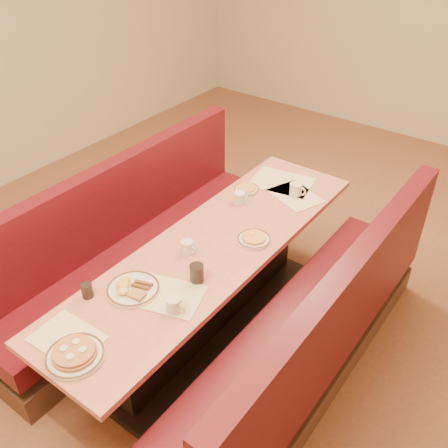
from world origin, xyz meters
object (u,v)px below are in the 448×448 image
Objects in this scene: diner_table at (214,290)px; coffee_mug_b at (188,247)px; coffee_mug_d at (240,198)px; eggs_plate at (132,288)px; soda_tumbler_mid at (197,273)px; booth_right at (310,341)px; pancake_plate at (75,354)px; booth_left at (136,251)px; coffee_mug_c at (296,190)px; soda_tumbler_near at (87,290)px; coffee_mug_a at (174,305)px.

coffee_mug_b is (-0.08, -0.15, 0.42)m from diner_table.
eggs_plate is at bearing -104.57° from coffee_mug_d.
coffee_mug_b is at bearing 140.74° from soda_tumbler_mid.
coffee_mug_b is at bearing -169.73° from booth_right.
eggs_plate is at bearing 103.05° from pancake_plate.
booth_left is 1.00× the size of booth_right.
pancake_plate is 1.94m from coffee_mug_c.
eggs_plate is at bearing -100.29° from diner_table.
coffee_mug_d is 1.28× the size of soda_tumbler_near.
booth_right is 0.91m from coffee_mug_a.
booth_right is at bearing 45.90° from coffee_mug_a.
booth_left reaches higher than pancake_plate.
diner_table is 20.83× the size of coffee_mug_a.
pancake_plate is 2.69× the size of coffee_mug_b.
coffee_mug_a is at bearing -32.22° from booth_left.
booth_right reaches higher than diner_table.
booth_left is 22.18× the size of soda_tumbler_mid.
pancake_plate is (0.01, -1.10, 0.40)m from diner_table.
soda_tumbler_near is at bearing -105.12° from coffee_mug_b.
eggs_plate is 2.67× the size of soda_tumbler_mid.
eggs_plate is 1.10m from coffee_mug_d.
diner_table is 0.94m from coffee_mug_c.
coffee_mug_c is at bearing 90.54° from soda_tumbler_mid.
coffee_mug_a is at bearing 3.89° from eggs_plate.
booth_right is 22.24× the size of coffee_mug_d.
coffee_mug_a is at bearing -56.28° from coffee_mug_b.
coffee_mug_d is (-0.07, 0.65, 0.00)m from coffee_mug_b.
booth_right is 8.30× the size of eggs_plate.
eggs_plate is (-0.84, -0.60, 0.41)m from booth_right.
eggs_plate is 0.30m from coffee_mug_a.
pancake_plate is 0.51m from eggs_plate.
coffee_mug_a reaches higher than eggs_plate.
soda_tumbler_mid is at bearing -152.17° from booth_right.
coffee_mug_d is at bearing -133.37° from coffee_mug_c.
booth_right is 19.68× the size of coffee_mug_c.
coffee_mug_c reaches higher than coffee_mug_d.
booth_right is at bearing 0.00° from diner_table.
coffee_mug_d is at bearing 40.84° from booth_left.
coffee_mug_d is (0.58, 0.50, 0.43)m from booth_left.
coffee_mug_d is at bearing 92.08° from eggs_plate.
eggs_plate is 1.45m from coffee_mug_c.
booth_left is 1.46m from booth_right.
booth_left is at bearing 180.00° from booth_right.
coffee_mug_b is 1.23× the size of soda_tumbler_near.
pancake_plate is at bearing -82.78° from coffee_mug_b.
booth_left is at bearing 180.00° from diner_table.
soda_tumbler_mid is (0.13, -0.32, 0.43)m from diner_table.
pancake_plate is (-0.73, -1.10, 0.41)m from booth_right.
booth_left is at bearing 169.20° from coffee_mug_b.
booth_right reaches higher than coffee_mug_c.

